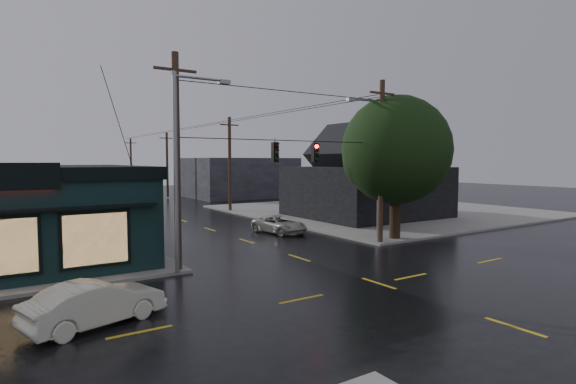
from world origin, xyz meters
TOP-DOWN VIEW (x-y plane):
  - ground_plane at (0.00, 0.00)m, footprint 160.00×160.00m
  - sidewalk_ne at (20.00, 20.00)m, footprint 28.00×28.00m
  - ne_building at (15.00, 17.00)m, footprint 12.60×11.60m
  - corner_tree at (8.32, 7.00)m, footprint 7.09×7.09m
  - utility_pole_nw at (-6.50, 6.50)m, footprint 2.00×0.32m
  - utility_pole_ne at (6.50, 6.50)m, footprint 2.00×0.32m
  - utility_pole_far_a at (6.50, 28.00)m, footprint 2.00×0.32m
  - utility_pole_far_b at (6.50, 48.00)m, footprint 2.00×0.32m
  - utility_pole_far_c at (6.50, 68.00)m, footprint 2.00×0.32m
  - span_signal_assembly at (0.10, 6.50)m, footprint 13.00×0.48m
  - streetlight_nw at (-6.80, 5.80)m, footprint 5.40×0.30m
  - streetlight_ne at (7.00, 7.20)m, footprint 5.40×0.30m
  - bg_building_east at (16.00, 45.00)m, footprint 14.00×12.00m
  - sedan_cream at (-11.01, 1.37)m, footprint 4.56×2.71m
  - suv_silver at (3.51, 13.65)m, footprint 2.76×4.77m

SIDE VIEW (x-z plane):
  - ground_plane at x=0.00m, z-range 0.00..0.00m
  - utility_pole_nw at x=-6.50m, z-range -5.08..5.08m
  - utility_pole_ne at x=6.50m, z-range -5.08..5.08m
  - utility_pole_far_a at x=6.50m, z-range -4.83..4.83m
  - utility_pole_far_b at x=6.50m, z-range -4.58..4.58m
  - utility_pole_far_c at x=6.50m, z-range -4.58..4.58m
  - streetlight_nw at x=-6.80m, z-range -4.58..4.58m
  - streetlight_ne at x=7.00m, z-range -4.58..4.58m
  - sidewalk_ne at x=20.00m, z-range 0.00..0.15m
  - suv_silver at x=3.51m, z-range 0.00..1.25m
  - sedan_cream at x=-11.01m, z-range 0.00..1.42m
  - bg_building_east at x=16.00m, z-range 0.00..5.60m
  - ne_building at x=15.00m, z-range 0.09..8.85m
  - span_signal_assembly at x=0.10m, z-range 5.08..6.31m
  - corner_tree at x=8.32m, z-range 1.25..10.57m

